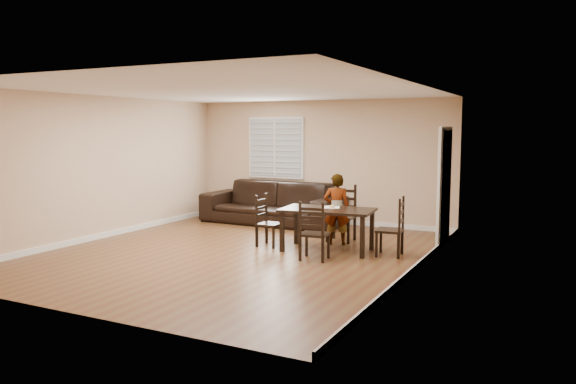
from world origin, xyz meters
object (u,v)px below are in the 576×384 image
object	(u,v)px
chair_right	(397,229)
sofa	(272,203)
chair_left	(265,222)
donut	(332,206)
chair_near	(343,215)
dining_table	(328,214)
chair_far	(312,234)
child	(337,209)

from	to	relation	value
chair_right	sofa	world-z (taller)	chair_right
chair_left	donut	world-z (taller)	chair_left
chair_near	chair_right	distance (m)	1.54
chair_left	sofa	bearing A→B (deg)	24.89
chair_near	donut	bearing A→B (deg)	-86.15
dining_table	chair_far	xyz separation A→B (m)	(0.09, -0.82, -0.21)
chair_left	donut	size ratio (longest dim) A/B	8.67
chair_far	dining_table	bearing A→B (deg)	-91.41
donut	chair_near	bearing A→B (deg)	96.83
chair_near	child	world-z (taller)	child
chair_left	donut	bearing A→B (deg)	-76.35
chair_near	chair_far	distance (m)	1.82
chair_near	chair_right	xyz separation A→B (m)	(1.27, -0.87, -0.03)
chair_near	chair_left	distance (m)	1.54
dining_table	sofa	xyz separation A→B (m)	(-2.17, 2.04, -0.18)
chair_right	donut	xyz separation A→B (m)	(-1.18, 0.05, 0.31)
dining_table	donut	distance (m)	0.21
chair_right	child	size ratio (longest dim) A/B	0.76
chair_far	chair_right	xyz separation A→B (m)	(1.09, 0.94, 0.01)
child	sofa	world-z (taller)	child
chair_far	child	xyz separation A→B (m)	(-0.15, 1.38, 0.21)
chair_near	chair_far	bearing A→B (deg)	-87.14
chair_far	chair_right	bearing A→B (deg)	-146.72
dining_table	chair_right	distance (m)	1.20
chair_left	chair_right	size ratio (longest dim) A/B	0.94
child	sofa	distance (m)	2.58
child	sofa	xyz separation A→B (m)	(-2.11, 1.48, -0.19)
chair_near	sofa	distance (m)	2.32
child	donut	xyz separation A→B (m)	(0.06, -0.38, 0.11)
dining_table	child	world-z (taller)	child
chair_near	donut	world-z (taller)	chair_near
chair_right	donut	size ratio (longest dim) A/B	9.23
chair_near	chair_right	bearing A→B (deg)	-37.30
child	donut	bearing A→B (deg)	79.98
sofa	dining_table	bearing A→B (deg)	-41.97
dining_table	donut	size ratio (longest dim) A/B	15.41
dining_table	sofa	distance (m)	2.98
chair_left	sofa	world-z (taller)	chair_left
chair_left	sofa	distance (m)	2.37
chair_far	donut	bearing A→B (deg)	-92.57
donut	child	bearing A→B (deg)	98.80
dining_table	sofa	size ratio (longest dim) A/B	0.52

